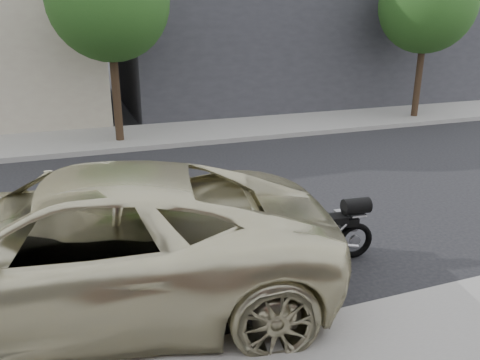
# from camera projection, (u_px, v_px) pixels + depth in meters

# --- Properties ---
(ground) EXTENTS (120.00, 120.00, 0.00)m
(ground) POSITION_uv_depth(u_px,v_px,m) (254.00, 204.00, 9.65)
(ground) COLOR black
(ground) RESTS_ON ground
(far_sidewalk) EXTENTS (44.00, 3.00, 0.15)m
(far_sidewalk) POSITION_uv_depth(u_px,v_px,m) (181.00, 133.00, 15.40)
(far_sidewalk) COLOR gray
(far_sidewalk) RESTS_ON ground
(far_building_dark) EXTENTS (16.00, 11.00, 7.00)m
(far_building_dark) POSITION_uv_depth(u_px,v_px,m) (285.00, 23.00, 22.80)
(far_building_dark) COLOR #2C2C32
(far_building_dark) RESTS_ON ground
(street_tree_left) EXTENTS (3.40, 3.40, 5.70)m
(street_tree_left) POSITION_uv_depth(u_px,v_px,m) (427.00, 5.00, 16.59)
(street_tree_left) COLOR #332417
(street_tree_left) RESTS_ON far_sidewalk
(street_tree_mid) EXTENTS (3.40, 3.40, 5.70)m
(street_tree_mid) POSITION_uv_depth(u_px,v_px,m) (108.00, 0.00, 12.99)
(street_tree_mid) COLOR #332417
(street_tree_mid) RESTS_ON far_sidewalk
(motorcycle) EXTENTS (1.92, 0.62, 1.22)m
(motorcycle) POSITION_uv_depth(u_px,v_px,m) (324.00, 230.00, 7.22)
(motorcycle) COLOR black
(motorcycle) RESTS_ON ground
(minivan) EXTENTS (7.02, 4.23, 1.82)m
(minivan) POSITION_uv_depth(u_px,v_px,m) (74.00, 245.00, 5.90)
(minivan) COLOR beige
(minivan) RESTS_ON ground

